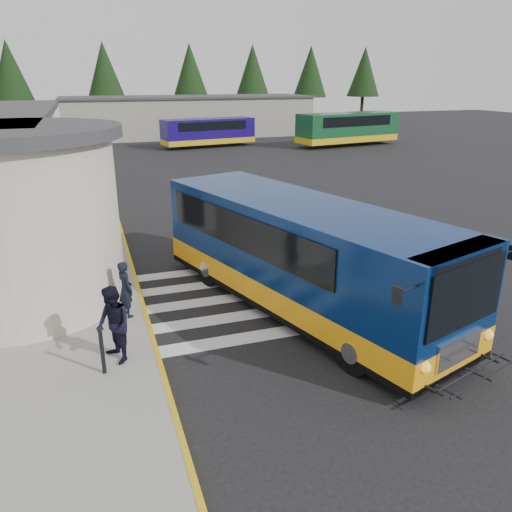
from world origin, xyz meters
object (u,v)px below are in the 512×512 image
object	(u,v)px
pedestrian_a	(126,289)
far_bus_a	(208,131)
transit_bus	(301,259)
pedestrian_b	(113,325)
bollard	(102,351)
far_bus_b	(348,127)

from	to	relation	value
pedestrian_a	far_bus_a	size ratio (longest dim) A/B	0.17
far_bus_a	transit_bus	bearing A→B (deg)	161.04
pedestrian_a	pedestrian_b	distance (m)	2.26
transit_bus	bollard	xyz separation A→B (m)	(-5.37, -1.96, -0.75)
transit_bus	bollard	distance (m)	5.77
far_bus_a	far_bus_b	xyz separation A→B (m)	(12.62, -3.29, 0.25)
far_bus_a	pedestrian_b	bearing A→B (deg)	153.71
transit_bus	pedestrian_a	distance (m)	4.73
pedestrian_b	bollard	size ratio (longest dim) A/B	1.65
transit_bus	pedestrian_b	distance (m)	5.32
pedestrian_a	far_bus_b	size ratio (longest dim) A/B	0.15
transit_bus	bollard	bearing A→B (deg)	-177.29
pedestrian_a	pedestrian_b	size ratio (longest dim) A/B	0.86
bollard	far_bus_b	world-z (taller)	far_bus_b
pedestrian_a	far_bus_a	bearing A→B (deg)	-38.25
transit_bus	pedestrian_a	size ratio (longest dim) A/B	7.17
bollard	far_bus_a	bearing A→B (deg)	73.05
transit_bus	pedestrian_a	world-z (taller)	transit_bus
transit_bus	pedestrian_a	xyz separation A→B (m)	(-4.65, 0.68, -0.52)
far_bus_a	far_bus_b	bearing A→B (deg)	-114.17
pedestrian_b	bollard	xyz separation A→B (m)	(-0.29, -0.43, -0.35)
pedestrian_b	bollard	bearing A→B (deg)	-55.40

